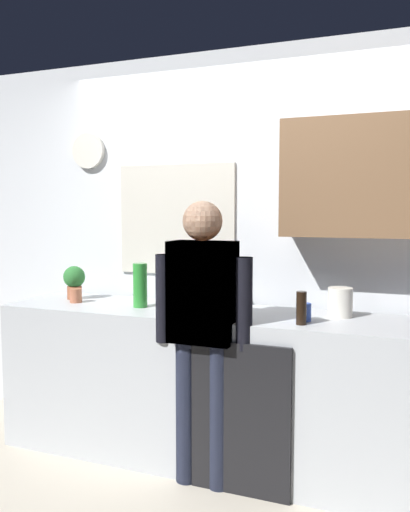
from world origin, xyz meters
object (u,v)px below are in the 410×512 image
Objects in this scene: bottle_dark_sauce at (301,308)px; cup_terracotta_mug at (76,296)px; cup_blue_mug at (304,312)px; person_guest at (203,319)px; potted_plant at (74,280)px; mixing_bowl at (197,311)px; person_at_sink at (203,319)px; bottle_clear_soda at (140,285)px; storage_canister at (340,302)px; coffee_maker at (199,285)px.

bottle_dark_sauce is 1.55m from cup_terracotta_mug.
person_guest reaches higher than cup_blue_mug.
person_guest reaches higher than potted_plant.
mixing_bowl is 0.12m from person_guest.
cup_terracotta_mug is at bearing 178.72° from cup_blue_mug.
bottle_dark_sauce is 1.96× the size of cup_terracotta_mug.
person_at_sink is (1.11, -0.37, -0.12)m from potted_plant.
cup_terracotta_mug is 0.06× the size of person_at_sink.
bottle_clear_soda is 1.23m from storage_canister.
coffee_maker is 3.30× the size of cup_blue_mug.
potted_plant is 1.35× the size of storage_canister.
bottle_dark_sauce is 0.78× the size of potted_plant.
cup_blue_mug is 0.06× the size of person_at_sink.
potted_plant is 1.18m from person_guest.
person_guest reaches higher than storage_canister.
storage_canister is at bearing 5.38° from cup_terracotta_mug.
cup_terracotta_mug reaches higher than mixing_bowl.
coffee_maker is 0.87m from storage_canister.
potted_plant is at bearing 179.71° from coffee_maker.
coffee_maker is 1.50× the size of mixing_bowl.
potted_plant is at bearing 169.56° from bottle_clear_soda.
mixing_bowl is at bearing -9.80° from cup_terracotta_mug.
cup_terracotta_mug is at bearing -31.52° from person_guest.
coffee_maker is at bearing 168.13° from cup_blue_mug.
person_guest is at bearing -166.47° from bottle_dark_sauce.
bottle_clear_soda is 0.59m from potted_plant.
cup_terracotta_mug is 0.17m from potted_plant.
cup_terracotta_mug is (-0.48, -0.01, -0.09)m from bottle_clear_soda.
potted_plant is at bearing 174.74° from cup_blue_mug.
bottle_clear_soda is 1.07m from bottle_dark_sauce.
coffee_maker is 0.31m from mixing_bowl.
bottle_clear_soda is 1.22× the size of potted_plant.
cup_blue_mug is 1.64m from potted_plant.
person_guest is (-0.52, -0.22, -0.04)m from cup_blue_mug.
person_at_sink is at bearing -156.56° from cup_blue_mug.
storage_canister is 0.81m from person_at_sink.
coffee_maker is 0.43m from person_guest.
cup_blue_mug reaches higher than mixing_bowl.
storage_canister is (0.17, 0.29, -0.01)m from bottle_dark_sauce.
coffee_maker is 0.86m from cup_terracotta_mug.
cup_terracotta_mug is 1.05m from person_guest.
potted_plant is at bearing 164.97° from mixing_bowl.
mixing_bowl is at bearing -69.95° from coffee_maker.
cup_blue_mug is 0.56m from person_at_sink.
mixing_bowl is at bearing -69.01° from person_guest.
person_at_sink is at bearing -166.47° from bottle_dark_sauce.
potted_plant is (-0.94, 0.00, -0.01)m from coffee_maker.
cup_blue_mug is 0.59× the size of storage_canister.
person_at_sink is (1.02, -0.26, -0.03)m from cup_terracotta_mug.
person_at_sink is (-0.52, -0.22, -0.04)m from cup_blue_mug.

